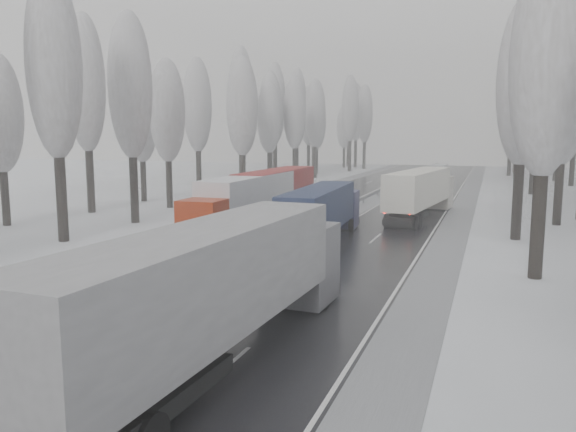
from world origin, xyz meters
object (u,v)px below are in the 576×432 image
Objects in this scene: truck_grey_tarp at (224,282)px; truck_cream_box at (422,190)px; truck_blue_box at (323,211)px; box_truck_distant at (440,171)px; truck_red_red at (272,192)px; truck_red_white at (245,200)px.

truck_cream_box is (2.07, 34.76, -0.13)m from truck_grey_tarp.
truck_blue_box is 15.44m from truck_cream_box.
truck_cream_box is 2.47× the size of box_truck_distant.
truck_grey_tarp is 2.60× the size of box_truck_distant.
box_truck_distant is 0.40× the size of truck_red_red.
box_truck_distant is at bearing 99.75° from truck_cream_box.
truck_red_red is (-9.46, 28.20, -0.09)m from truck_grey_tarp.
truck_grey_tarp is 1.16× the size of truck_blue_box.
box_truck_distant is 61.76m from truck_red_white.
truck_red_white is at bearing -96.55° from box_truck_distant.
truck_grey_tarp is at bearing -86.62° from truck_cream_box.
truck_red_red reaches higher than truck_cream_box.
truck_grey_tarp is 29.75m from truck_red_red.
truck_blue_box is at bearing -51.43° from truck_red_red.
truck_red_red reaches higher than truck_red_white.
truck_red_white is at bearing 114.99° from truck_grey_tarp.
truck_red_red reaches higher than truck_blue_box.
truck_blue_box is 0.90× the size of truck_red_red.
truck_red_white reaches higher than box_truck_distant.
truck_red_red is at bearing -97.73° from box_truck_distant.
truck_cream_box is (4.73, 14.70, 0.22)m from truck_blue_box.
box_truck_distant is at bearing 79.29° from truck_red_red.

